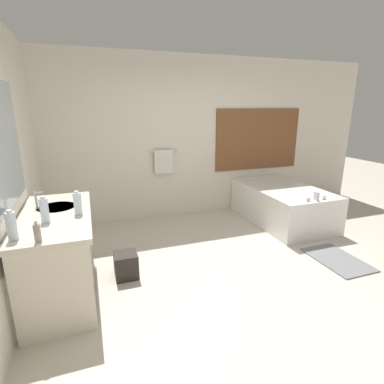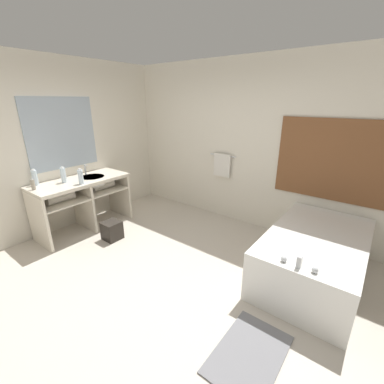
% 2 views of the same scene
% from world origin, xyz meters
% --- Properties ---
extents(ground_plane, '(16.00, 16.00, 0.00)m').
position_xyz_m(ground_plane, '(0.00, 0.00, 0.00)').
color(ground_plane, beige).
rests_on(ground_plane, ground).
extents(wall_back_with_blinds, '(7.40, 0.13, 2.70)m').
position_xyz_m(wall_back_with_blinds, '(0.05, 2.23, 1.35)').
color(wall_back_with_blinds, silver).
rests_on(wall_back_with_blinds, ground_plane).
extents(vanity_counter, '(0.67, 1.47, 0.86)m').
position_xyz_m(vanity_counter, '(-1.85, 0.39, 0.63)').
color(vanity_counter, beige).
rests_on(vanity_counter, ground_plane).
extents(sink_faucet, '(0.09, 0.04, 0.18)m').
position_xyz_m(sink_faucet, '(-2.04, 0.59, 0.94)').
color(sink_faucet, silver).
rests_on(sink_faucet, vanity_counter).
extents(bathtub, '(1.02, 1.74, 0.71)m').
position_xyz_m(bathtub, '(1.51, 1.32, 0.32)').
color(bathtub, white).
rests_on(bathtub, ground_plane).
extents(water_bottle_1, '(0.08, 0.08, 0.25)m').
position_xyz_m(water_bottle_1, '(-2.11, -0.18, 0.97)').
color(water_bottle_1, silver).
rests_on(water_bottle_1, vanity_counter).
extents(water_bottle_2, '(0.08, 0.08, 0.24)m').
position_xyz_m(water_bottle_2, '(-1.63, 0.27, 0.97)').
color(water_bottle_2, silver).
rests_on(water_bottle_2, vanity_counter).
extents(water_bottle_3, '(0.08, 0.08, 0.24)m').
position_xyz_m(water_bottle_3, '(-1.91, 0.15, 0.97)').
color(water_bottle_3, silver).
rests_on(water_bottle_3, vanity_counter).
extents(soap_dispenser, '(0.05, 0.05, 0.18)m').
position_xyz_m(soap_dispenser, '(-1.92, -0.29, 0.93)').
color(soap_dispenser, gray).
rests_on(soap_dispenser, vanity_counter).
extents(waste_bin, '(0.25, 0.25, 0.29)m').
position_xyz_m(waste_bin, '(-1.20, 0.41, 0.14)').
color(waste_bin, '#2D2823').
rests_on(waste_bin, ground_plane).
extents(bath_mat, '(0.52, 0.80, 0.02)m').
position_xyz_m(bath_mat, '(1.37, -0.09, 0.01)').
color(bath_mat, slate).
rests_on(bath_mat, ground_plane).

